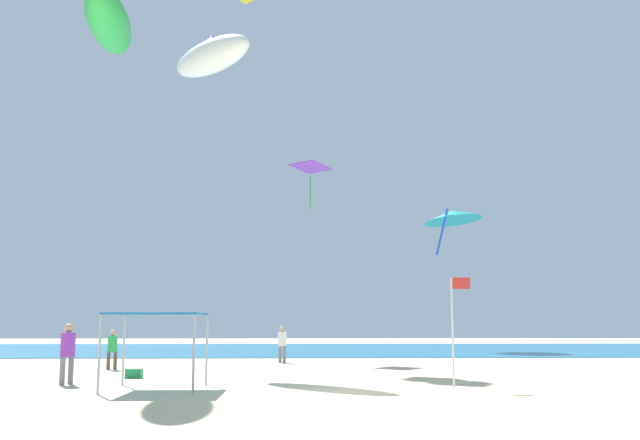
{
  "coord_description": "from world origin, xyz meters",
  "views": [
    {
      "loc": [
        -1.56,
        -19.88,
        2.03
      ],
      "look_at": [
        -0.83,
        7.54,
        5.99
      ],
      "focal_mm": 38.72,
      "sensor_mm": 36.0,
      "label": 1
    }
  ],
  "objects_px": {
    "person_leftmost": "(68,349)",
    "person_central": "(282,341)",
    "banner_flag": "(455,320)",
    "kite_inflatable_white": "(212,56)",
    "canopy_tent": "(158,317)",
    "person_near_tent": "(112,346)",
    "kite_delta_teal": "(453,216)",
    "cooler_box": "(134,373)",
    "kite_diamond_purple": "(310,169)",
    "kite_inflatable_green": "(109,22)"
  },
  "relations": [
    {
      "from": "person_leftmost",
      "to": "person_central",
      "type": "xyz_separation_m",
      "value": [
        6.48,
        10.8,
        -0.11
      ]
    },
    {
      "from": "banner_flag",
      "to": "kite_inflatable_white",
      "type": "height_order",
      "value": "kite_inflatable_white"
    },
    {
      "from": "canopy_tent",
      "to": "banner_flag",
      "type": "xyz_separation_m",
      "value": [
        8.93,
        0.28,
        -0.08
      ]
    },
    {
      "from": "person_near_tent",
      "to": "kite_delta_teal",
      "type": "xyz_separation_m",
      "value": [
        18.14,
        17.96,
        8.18
      ]
    },
    {
      "from": "banner_flag",
      "to": "kite_delta_teal",
      "type": "bearing_deg",
      "value": 77.4
    },
    {
      "from": "kite_delta_teal",
      "to": "canopy_tent",
      "type": "bearing_deg",
      "value": -172.48
    },
    {
      "from": "banner_flag",
      "to": "cooler_box",
      "type": "relative_size",
      "value": 5.79
    },
    {
      "from": "person_leftmost",
      "to": "kite_inflatable_white",
      "type": "height_order",
      "value": "kite_inflatable_white"
    },
    {
      "from": "cooler_box",
      "to": "banner_flag",
      "type": "bearing_deg",
      "value": -19.27
    },
    {
      "from": "person_near_tent",
      "to": "banner_flag",
      "type": "relative_size",
      "value": 0.49
    },
    {
      "from": "person_central",
      "to": "kite_diamond_purple",
      "type": "bearing_deg",
      "value": -62.81
    },
    {
      "from": "cooler_box",
      "to": "kite_delta_teal",
      "type": "height_order",
      "value": "kite_delta_teal"
    },
    {
      "from": "person_central",
      "to": "kite_inflatable_green",
      "type": "xyz_separation_m",
      "value": [
        -6.86,
        -6.72,
        12.85
      ]
    },
    {
      "from": "banner_flag",
      "to": "kite_diamond_purple",
      "type": "height_order",
      "value": "kite_diamond_purple"
    },
    {
      "from": "person_near_tent",
      "to": "kite_inflatable_white",
      "type": "bearing_deg",
      "value": 34.96
    },
    {
      "from": "canopy_tent",
      "to": "kite_inflatable_white",
      "type": "relative_size",
      "value": 0.56
    },
    {
      "from": "person_central",
      "to": "kite_delta_teal",
      "type": "bearing_deg",
      "value": -81.48
    },
    {
      "from": "banner_flag",
      "to": "kite_inflatable_green",
      "type": "relative_size",
      "value": 0.59
    },
    {
      "from": "person_near_tent",
      "to": "kite_diamond_purple",
      "type": "relative_size",
      "value": 0.66
    },
    {
      "from": "canopy_tent",
      "to": "cooler_box",
      "type": "xyz_separation_m",
      "value": [
        -1.57,
        3.95,
        -1.92
      ]
    },
    {
      "from": "person_near_tent",
      "to": "person_central",
      "type": "bearing_deg",
      "value": 37.07
    },
    {
      "from": "person_near_tent",
      "to": "person_leftmost",
      "type": "xyz_separation_m",
      "value": [
        0.35,
        -6.5,
        0.17
      ]
    },
    {
      "from": "person_central",
      "to": "kite_inflatable_white",
      "type": "relative_size",
      "value": 0.35
    },
    {
      "from": "banner_flag",
      "to": "kite_inflatable_white",
      "type": "xyz_separation_m",
      "value": [
        -8.9,
        9.8,
        12.18
      ]
    },
    {
      "from": "person_leftmost",
      "to": "canopy_tent",
      "type": "bearing_deg",
      "value": 93.21
    },
    {
      "from": "person_leftmost",
      "to": "person_central",
      "type": "height_order",
      "value": "person_leftmost"
    },
    {
      "from": "kite_inflatable_green",
      "to": "kite_diamond_purple",
      "type": "height_order",
      "value": "kite_inflatable_green"
    },
    {
      "from": "kite_inflatable_green",
      "to": "kite_inflatable_white",
      "type": "relative_size",
      "value": 1.15
    },
    {
      "from": "kite_inflatable_white",
      "to": "banner_flag",
      "type": "bearing_deg",
      "value": -2.05
    },
    {
      "from": "cooler_box",
      "to": "kite_inflatable_white",
      "type": "bearing_deg",
      "value": 75.3
    },
    {
      "from": "kite_inflatable_white",
      "to": "canopy_tent",
      "type": "bearing_deg",
      "value": -44.51
    },
    {
      "from": "kite_delta_teal",
      "to": "kite_inflatable_white",
      "type": "bearing_deg",
      "value": 174.39
    },
    {
      "from": "canopy_tent",
      "to": "banner_flag",
      "type": "height_order",
      "value": "banner_flag"
    },
    {
      "from": "person_central",
      "to": "kite_diamond_purple",
      "type": "height_order",
      "value": "kite_diamond_purple"
    },
    {
      "from": "canopy_tent",
      "to": "kite_inflatable_green",
      "type": "bearing_deg",
      "value": 121.87
    },
    {
      "from": "person_central",
      "to": "kite_inflatable_green",
      "type": "relative_size",
      "value": 0.3
    },
    {
      "from": "banner_flag",
      "to": "person_central",
      "type": "bearing_deg",
      "value": 114.77
    },
    {
      "from": "kite_diamond_purple",
      "to": "canopy_tent",
      "type": "bearing_deg",
      "value": -66.18
    },
    {
      "from": "canopy_tent",
      "to": "banner_flag",
      "type": "relative_size",
      "value": 0.82
    },
    {
      "from": "person_leftmost",
      "to": "banner_flag",
      "type": "xyz_separation_m",
      "value": [
        12.04,
        -1.27,
        0.9
      ]
    },
    {
      "from": "kite_inflatable_green",
      "to": "banner_flag",
      "type": "bearing_deg",
      "value": -119.14
    },
    {
      "from": "canopy_tent",
      "to": "person_leftmost",
      "type": "xyz_separation_m",
      "value": [
        -3.11,
        1.54,
        -0.98
      ]
    },
    {
      "from": "person_leftmost",
      "to": "banner_flag",
      "type": "relative_size",
      "value": 0.58
    },
    {
      "from": "kite_delta_teal",
      "to": "kite_inflatable_white",
      "type": "distance_m",
      "value": 22.23
    },
    {
      "from": "kite_inflatable_green",
      "to": "kite_inflatable_white",
      "type": "height_order",
      "value": "kite_inflatable_white"
    },
    {
      "from": "person_leftmost",
      "to": "banner_flag",
      "type": "distance_m",
      "value": 12.14
    },
    {
      "from": "person_near_tent",
      "to": "person_central",
      "type": "xyz_separation_m",
      "value": [
        6.82,
        4.3,
        0.06
      ]
    },
    {
      "from": "person_leftmost",
      "to": "kite_inflatable_white",
      "type": "xyz_separation_m",
      "value": [
        3.15,
        8.53,
        13.08
      ]
    },
    {
      "from": "person_near_tent",
      "to": "person_leftmost",
      "type": "distance_m",
      "value": 6.52
    },
    {
      "from": "canopy_tent",
      "to": "person_near_tent",
      "type": "height_order",
      "value": "canopy_tent"
    }
  ]
}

